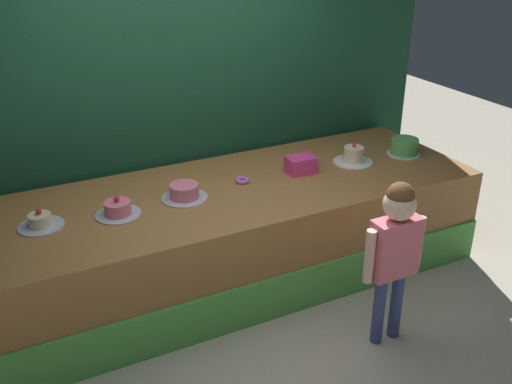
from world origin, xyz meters
The scene contains 11 objects.
ground_plane centered at (0.00, 0.00, 0.00)m, with size 12.00×12.00×0.00m, color #BCB29E.
stage_platform centered at (0.00, 0.66, 0.40)m, with size 4.23×1.34×0.80m.
curtain_backdrop centered at (0.00, 1.42, 1.33)m, with size 4.81×0.08×2.66m, color #19472D.
child_figure centered at (0.75, -0.55, 0.78)m, with size 0.47×0.21×1.21m.
pink_box centered at (0.77, 0.69, 0.87)m, with size 0.23×0.17×0.14m, color #E73B8C.
donut centered at (0.26, 0.73, 0.81)m, with size 0.11×0.11×0.03m, color #CC66D8.
cake_left centered at (-1.28, 0.68, 0.83)m, with size 0.31×0.31×0.13m.
cake_center_left centered at (-0.77, 0.61, 0.84)m, with size 0.32×0.32×0.14m.
cake_center_right centered at (-0.26, 0.66, 0.85)m, with size 0.35×0.35×0.11m.
cake_right centered at (1.28, 0.67, 0.86)m, with size 0.34×0.34×0.17m.
cake_far_right centered at (1.80, 0.62, 0.87)m, with size 0.29×0.29×0.15m.
Camera 1 is at (-1.54, -3.07, 2.69)m, focal length 40.64 mm.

